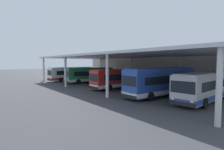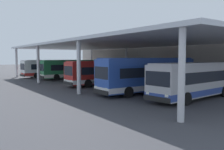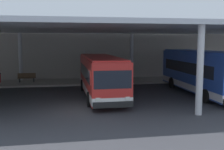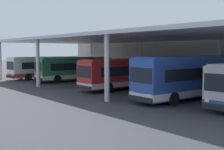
{
  "view_description": "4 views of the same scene",
  "coord_description": "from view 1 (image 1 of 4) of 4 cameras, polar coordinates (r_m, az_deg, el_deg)",
  "views": [
    {
      "loc": [
        23.16,
        -15.12,
        4.26
      ],
      "look_at": [
        -0.71,
        3.62,
        2.1
      ],
      "focal_mm": 28.2,
      "sensor_mm": 36.0,
      "label": 1
    },
    {
      "loc": [
        26.83,
        -13.19,
        3.62
      ],
      "look_at": [
        1.85,
        4.59,
        1.32
      ],
      "focal_mm": 37.6,
      "sensor_mm": 36.0,
      "label": 2
    },
    {
      "loc": [
        -1.66,
        -17.09,
        4.25
      ],
      "look_at": [
        2.17,
        4.19,
        1.66
      ],
      "focal_mm": 43.72,
      "sensor_mm": 36.0,
      "label": 3
    },
    {
      "loc": [
        24.16,
        -16.73,
        3.97
      ],
      "look_at": [
        -0.38,
        3.38,
        1.39
      ],
      "focal_mm": 47.11,
      "sensor_mm": 36.0,
      "label": 4
    }
  ],
  "objects": [
    {
      "name": "station_building_facade",
      "position": [
        38.0,
        14.32,
        2.75
      ],
      "size": [
        48.0,
        1.6,
        6.94
      ],
      "primitive_type": "cube",
      "color": "#ADA399",
      "rests_on": "ground"
    },
    {
      "name": "bench_waiting",
      "position": [
        39.41,
        5.19,
        -1.18
      ],
      "size": [
        1.8,
        0.45,
        0.92
      ],
      "color": "brown",
      "rests_on": "platform_kerb"
    },
    {
      "name": "canopy_shelter",
      "position": [
        31.02,
        3.56,
        6.01
      ],
      "size": [
        40.0,
        17.0,
        5.55
      ],
      "color": "silver",
      "rests_on": "ground"
    },
    {
      "name": "bus_far_bay",
      "position": [
        23.35,
        15.77,
        -2.03
      ],
      "size": [
        2.95,
        11.4,
        3.57
      ],
      "color": "#284CA8",
      "rests_on": "ground"
    },
    {
      "name": "banner_sign",
      "position": [
        34.6,
        10.85,
        0.22
      ],
      "size": [
        0.7,
        0.12,
        3.2
      ],
      "color": "#B2B2B7",
      "rests_on": "platform_kerb"
    },
    {
      "name": "bus_departing",
      "position": [
        21.81,
        27.81,
        -3.26
      ],
      "size": [
        3.27,
        10.68,
        3.17
      ],
      "color": "#B7B7BC",
      "rests_on": "ground"
    },
    {
      "name": "bus_middle_bay",
      "position": [
        29.11,
        2.7,
        -1.07
      ],
      "size": [
        2.74,
        10.53,
        3.17
      ],
      "color": "red",
      "rests_on": "ground"
    },
    {
      "name": "platform_kerb",
      "position": [
        35.72,
        11.04,
        -2.71
      ],
      "size": [
        42.0,
        4.5,
        0.18
      ],
      "primitive_type": "cube",
      "color": "#A39E93",
      "rests_on": "ground"
    },
    {
      "name": "bus_second_bay",
      "position": [
        37.89,
        -7.24,
        0.1
      ],
      "size": [
        3.02,
        10.62,
        3.17
      ],
      "color": "#28844C",
      "rests_on": "ground"
    },
    {
      "name": "bus_nearest_bay",
      "position": [
        42.21,
        -13.0,
        0.43
      ],
      "size": [
        2.98,
        10.61,
        3.17
      ],
      "color": "white",
      "rests_on": "ground"
    },
    {
      "name": "trash_bin",
      "position": [
        41.64,
        2.78,
        -0.87
      ],
      "size": [
        0.52,
        0.52,
        0.98
      ],
      "color": "maroon",
      "rests_on": "platform_kerb"
    },
    {
      "name": "ground_plane",
      "position": [
        27.98,
        -4.96,
        -4.7
      ],
      "size": [
        200.0,
        200.0,
        0.0
      ],
      "primitive_type": "plane",
      "color": "#3D3D42"
    }
  ]
}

